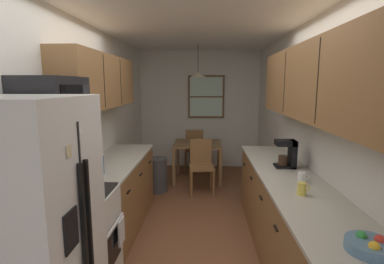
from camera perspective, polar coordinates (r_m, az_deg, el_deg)
name	(u,v)px	position (r m, az deg, el deg)	size (l,w,h in m)	color
ground_plane	(196,217)	(4.23, 0.72, -16.34)	(12.00, 12.00, 0.00)	brown
wall_left	(96,126)	(4.12, -18.35, 1.08)	(0.10, 9.00, 2.55)	silver
wall_right	(299,128)	(4.04, 20.26, 0.83)	(0.10, 9.00, 2.55)	silver
wall_back	(200,110)	(6.49, 1.49, 4.38)	(4.40, 0.10, 2.55)	silver
ceiling_slab	(196,23)	(3.89, 0.81, 20.57)	(4.40, 9.00, 0.08)	white
refrigerator	(28,243)	(2.13, -29.47, -18.35)	(0.73, 0.76, 1.76)	white
stove_range	(76,242)	(2.89, -21.74, -19.44)	(0.66, 0.62, 1.10)	white
microwave_over_range	(53,99)	(2.60, -25.67, 5.86)	(0.39, 0.61, 0.36)	black
counter_left	(118,193)	(3.94, -14.39, -11.48)	(0.64, 1.83, 0.90)	olive
upper_cabinets_left	(100,81)	(3.69, -17.62, 9.42)	(0.33, 1.91, 0.62)	olive
counter_right	(291,222)	(3.25, 18.80, -16.30)	(0.64, 3.16, 0.90)	olive
upper_cabinets_right	(316,82)	(2.95, 23.15, 9.01)	(0.33, 2.84, 0.71)	olive
dining_table	(198,149)	(5.56, 1.13, -3.34)	(0.89, 0.82, 0.73)	brown
dining_chair_near	(201,163)	(4.98, 1.84, -6.18)	(0.44, 0.44, 0.90)	olive
dining_chair_far	(194,148)	(6.19, 0.45, -3.11)	(0.42, 0.42, 0.90)	olive
pendant_light	(198,75)	(5.43, 1.18, 11.20)	(0.31, 0.31, 0.59)	black
back_window	(206,97)	(6.39, 2.80, 6.91)	(0.79, 0.05, 0.92)	brown
trash_bin	(157,175)	(5.11, -6.85, -8.30)	(0.35, 0.35, 0.58)	#3F3F42
storage_canister	(98,164)	(3.22, -17.98, -5.98)	(0.13, 0.13, 0.21)	#265999
dish_towel	(121,231)	(2.89, -13.67, -18.37)	(0.02, 0.16, 0.24)	white
coffee_maker	(288,153)	(3.46, 18.30, -3.96)	(0.22, 0.18, 0.31)	black
mug_by_coffeemaker	(302,189)	(2.68, 20.77, -10.39)	(0.11, 0.07, 0.11)	#E5CC4C
mug_spare	(302,177)	(3.01, 20.75, -8.30)	(0.11, 0.07, 0.10)	white
fruit_bowl	(370,245)	(2.02, 31.57, -18.42)	(0.27, 0.27, 0.09)	#597F9E
table_serving_bowl	(198,141)	(5.57, 1.22, -1.79)	(0.17, 0.17, 0.06)	#E0D14C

